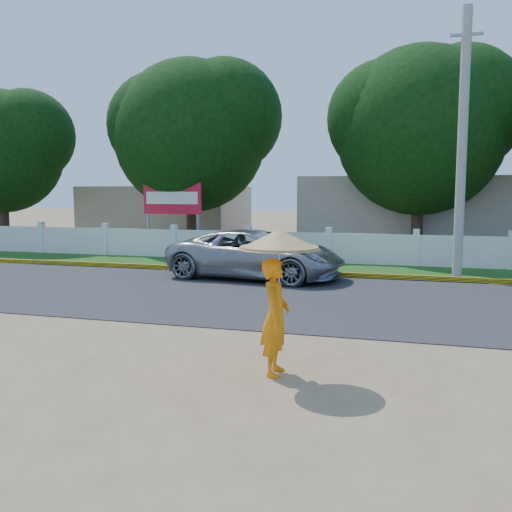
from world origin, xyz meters
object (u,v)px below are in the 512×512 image
(utility_pole, at_px, (462,145))
(vehicle, at_px, (256,254))
(monk_with_parasol, at_px, (277,281))
(billboard, at_px, (172,202))

(utility_pole, bearing_deg, vehicle, -163.51)
(vehicle, relative_size, monk_with_parasol, 2.51)
(utility_pole, bearing_deg, monk_with_parasol, -106.33)
(vehicle, bearing_deg, billboard, 51.20)
(monk_with_parasol, relative_size, billboard, 0.71)
(utility_pole, height_order, billboard, utility_pole)
(utility_pole, distance_m, monk_with_parasol, 10.82)
(billboard, bearing_deg, utility_pole, -17.80)
(utility_pole, xyz_separation_m, monk_with_parasol, (-2.96, -10.09, -2.55))
(vehicle, distance_m, monk_with_parasol, 8.86)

